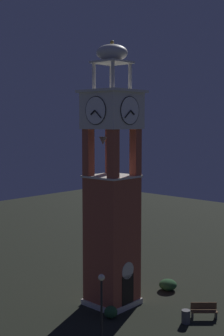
{
  "coord_description": "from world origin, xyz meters",
  "views": [
    {
      "loc": [
        -21.64,
        -19.85,
        11.85
      ],
      "look_at": [
        0.0,
        0.0,
        9.01
      ],
      "focal_mm": 49.23,
      "sensor_mm": 36.0,
      "label": 1
    }
  ],
  "objects": [
    {
      "name": "lamp_post",
      "position": [
        -4.52,
        -3.39,
        2.7
      ],
      "size": [
        0.36,
        0.36,
        3.9
      ],
      "color": "black",
      "rests_on": "ground"
    },
    {
      "name": "shrub_behind_bench",
      "position": [
        4.58,
        -1.23,
        0.38
      ],
      "size": [
        1.27,
        1.27,
        0.76
      ],
      "primitive_type": "ellipsoid",
      "color": "#234C28",
      "rests_on": "ground"
    },
    {
      "name": "park_bench",
      "position": [
        2.14,
        -5.66,
        0.48
      ],
      "size": [
        1.41,
        1.47,
        0.95
      ],
      "color": "brown",
      "rests_on": "ground"
    },
    {
      "name": "ground",
      "position": [
        0.0,
        0.0,
        0.0
      ],
      "size": [
        80.0,
        80.0,
        0.0
      ],
      "primitive_type": "plane",
      "color": "black"
    },
    {
      "name": "clock_tower",
      "position": [
        -0.0,
        -0.0,
        6.98
      ],
      "size": [
        3.3,
        3.3,
        17.03
      ],
      "color": "#9E4C38",
      "rests_on": "ground"
    },
    {
      "name": "shrub_near_entry",
      "position": [
        -1.69,
        -1.45,
        0.37
      ],
      "size": [
        0.82,
        0.82,
        0.74
      ],
      "primitive_type": "ellipsoid",
      "color": "#234C28",
      "rests_on": "ground"
    },
    {
      "name": "shrub_left_of_tower",
      "position": [
        3.53,
        3.31,
        0.4
      ],
      "size": [
        0.96,
        0.96,
        0.81
      ],
      "primitive_type": "ellipsoid",
      "color": "#234C28",
      "rests_on": "ground"
    },
    {
      "name": "trash_bin",
      "position": [
        0.79,
        -5.24,
        0.4
      ],
      "size": [
        0.52,
        0.52,
        0.8
      ],
      "primitive_type": "cylinder",
      "color": "#4C4C51",
      "rests_on": "ground"
    }
  ]
}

